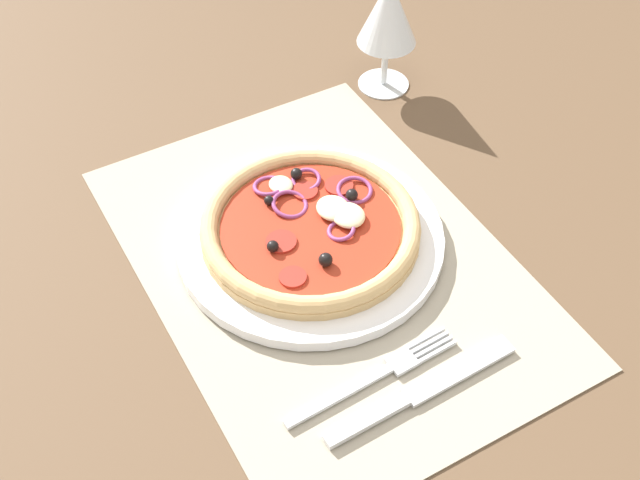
{
  "coord_description": "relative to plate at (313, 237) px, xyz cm",
  "views": [
    {
      "loc": [
        49.09,
        -28.25,
        64.77
      ],
      "look_at": [
        -0.86,
        0.0,
        2.7
      ],
      "focal_mm": 47.28,
      "sensor_mm": 36.0,
      "label": 1
    }
  ],
  "objects": [
    {
      "name": "placemat",
      "position": [
        2.86,
        -0.35,
        -0.85
      ],
      "size": [
        49.71,
        34.57,
        0.4
      ],
      "primitive_type": "cube",
      "color": "#A39984",
      "rests_on": "ground_plane"
    },
    {
      "name": "wine_glass",
      "position": [
        -19.55,
        21.05,
        9.02
      ],
      "size": [
        7.2,
        7.2,
        14.9
      ],
      "color": "silver",
      "rests_on": "ground_plane"
    },
    {
      "name": "ground_plane",
      "position": [
        2.86,
        -0.35,
        -2.25
      ],
      "size": [
        190.0,
        140.0,
        2.4
      ],
      "primitive_type": "cube",
      "color": "brown"
    },
    {
      "name": "fork",
      "position": [
        17.34,
        -2.7,
        -0.43
      ],
      "size": [
        2.49,
        18.05,
        0.44
      ],
      "rotation": [
        0.0,
        0.0,
        1.62
      ],
      "color": "silver",
      "rests_on": "placemat"
    },
    {
      "name": "plate",
      "position": [
        0.0,
        0.0,
        0.0
      ],
      "size": [
        27.57,
        27.57,
        1.3
      ],
      "primitive_type": "cylinder",
      "color": "white",
      "rests_on": "placemat"
    },
    {
      "name": "pizza",
      "position": [
        -0.08,
        0.08,
        1.74
      ],
      "size": [
        22.52,
        22.52,
        2.69
      ],
      "color": "tan",
      "rests_on": "plate"
    },
    {
      "name": "knife",
      "position": [
        20.72,
        -0.32,
        -0.39
      ],
      "size": [
        2.39,
        20.04,
        0.62
      ],
      "rotation": [
        0.0,
        0.0,
        1.6
      ],
      "color": "silver",
      "rests_on": "placemat"
    }
  ]
}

